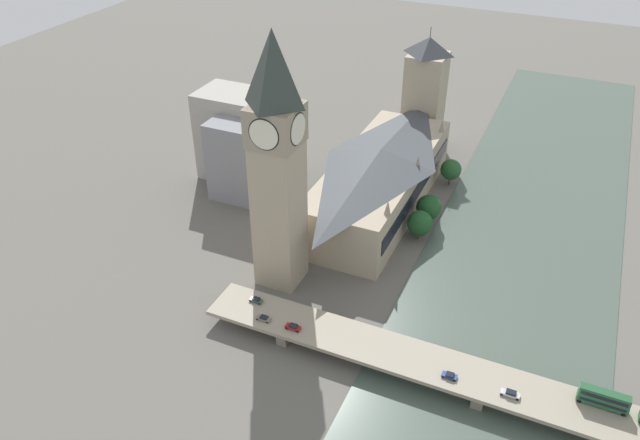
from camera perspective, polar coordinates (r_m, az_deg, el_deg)
ground_plane at (r=227.23m, az=8.86°, el=-0.64°), size 600.00×600.00×0.00m
river_water at (r=222.95m, az=18.02°, el=-2.78°), size 62.28×360.00×0.30m
parliament_hall at (r=231.56m, az=5.49°, el=3.85°), size 29.93×86.46×24.20m
clock_tower at (r=178.22m, az=-3.95°, el=5.45°), size 14.04×14.04×80.19m
victoria_tower at (r=273.99m, az=9.54°, el=11.28°), size 15.52×15.52×52.85m
road_bridge at (r=168.92m, az=14.66°, el=-14.14°), size 156.57×14.14×5.18m
double_decker_bus_lead at (r=169.73m, az=24.52°, el=-14.61°), size 11.84×2.48×4.96m
car_northbound_lead at (r=184.80m, az=-5.86°, el=-7.28°), size 3.90×1.76×1.41m
car_northbound_mid at (r=178.85m, az=-5.17°, el=-8.93°), size 4.11×1.87×1.23m
car_northbound_tail at (r=165.81m, az=17.01°, el=-14.93°), size 4.73×1.81×1.49m
car_southbound_lead at (r=166.34m, az=11.76°, el=-13.75°), size 3.87×1.91×1.25m
car_southbound_mid at (r=175.52m, az=-2.47°, el=-9.74°), size 4.31×1.86×1.48m
city_block_west at (r=237.62m, az=-7.29°, el=5.50°), size 21.02×16.92×31.02m
city_block_center at (r=251.64m, az=-7.63°, el=7.73°), size 27.86×19.87×35.60m
tree_embankment_near at (r=217.87m, az=9.10°, el=-0.28°), size 8.89×8.89×10.87m
tree_embankment_mid at (r=225.40m, az=9.91°, el=1.15°), size 9.03×9.03×11.79m
tree_embankment_far at (r=252.70m, az=11.88°, el=4.53°), size 8.29×8.29×10.71m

